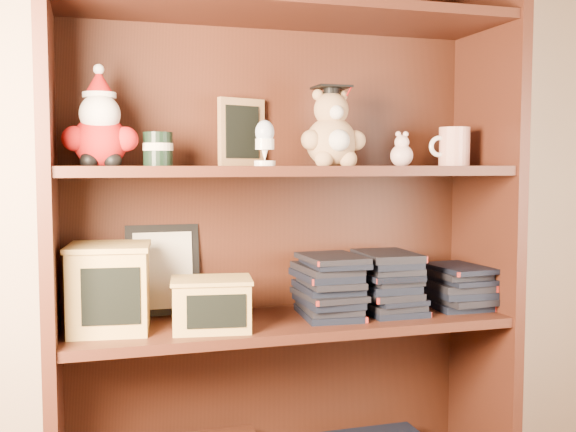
# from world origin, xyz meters

# --- Properties ---
(bookcase) EXTENTS (1.20, 0.35, 1.60)m
(bookcase) POSITION_xyz_m (-0.03, 1.36, 0.78)
(bookcase) COLOR #411D12
(bookcase) RESTS_ON ground
(shelf_lower) EXTENTS (1.14, 0.33, 0.02)m
(shelf_lower) POSITION_xyz_m (-0.03, 1.30, 0.54)
(shelf_lower) COLOR #411D12
(shelf_lower) RESTS_ON ground
(shelf_upper) EXTENTS (1.14, 0.33, 0.02)m
(shelf_upper) POSITION_xyz_m (-0.03, 1.30, 0.94)
(shelf_upper) COLOR #411D12
(shelf_upper) RESTS_ON ground
(santa_plush) EXTENTS (0.18, 0.13, 0.25)m
(santa_plush) POSITION_xyz_m (-0.50, 1.30, 1.04)
(santa_plush) COLOR #A50F0F
(santa_plush) RESTS_ON shelf_upper
(teachers_tin) EXTENTS (0.07, 0.07, 0.08)m
(teachers_tin) POSITION_xyz_m (-0.36, 1.30, 0.99)
(teachers_tin) COLOR black
(teachers_tin) RESTS_ON shelf_upper
(chalkboard_plaque) EXTENTS (0.14, 0.10, 0.18)m
(chalkboard_plaque) POSITION_xyz_m (-0.13, 1.42, 1.04)
(chalkboard_plaque) COLOR #9E7547
(chalkboard_plaque) RESTS_ON shelf_upper
(egg_cup) EXTENTS (0.05, 0.05, 0.11)m
(egg_cup) POSITION_xyz_m (-0.11, 1.23, 1.01)
(egg_cup) COLOR white
(egg_cup) RESTS_ON shelf_upper
(grad_teddy_bear) EXTENTS (0.18, 0.15, 0.21)m
(grad_teddy_bear) POSITION_xyz_m (0.09, 1.30, 1.03)
(grad_teddy_bear) COLOR tan
(grad_teddy_bear) RESTS_ON shelf_upper
(pink_figurine) EXTENTS (0.06, 0.06, 0.10)m
(pink_figurine) POSITION_xyz_m (0.29, 1.31, 0.99)
(pink_figurine) COLOR beige
(pink_figurine) RESTS_ON shelf_upper
(teacher_mug) EXTENTS (0.12, 0.08, 0.11)m
(teacher_mug) POSITION_xyz_m (0.45, 1.30, 1.00)
(teacher_mug) COLOR silver
(teacher_mug) RESTS_ON shelf_upper
(certificate_frame) EXTENTS (0.19, 0.05, 0.24)m
(certificate_frame) POSITION_xyz_m (-0.34, 1.44, 0.67)
(certificate_frame) COLOR black
(certificate_frame) RESTS_ON shelf_lower
(treats_box) EXTENTS (0.22, 0.22, 0.21)m
(treats_box) POSITION_xyz_m (-0.48, 1.30, 0.66)
(treats_box) COLOR tan
(treats_box) RESTS_ON shelf_lower
(pencils_box) EXTENTS (0.21, 0.17, 0.13)m
(pencils_box) POSITION_xyz_m (-0.24, 1.24, 0.62)
(pencils_box) COLOR tan
(pencils_box) RESTS_ON shelf_lower
(book_stack_left) EXTENTS (0.14, 0.20, 0.16)m
(book_stack_left) POSITION_xyz_m (0.09, 1.30, 0.63)
(book_stack_left) COLOR black
(book_stack_left) RESTS_ON shelf_lower
(book_stack_mid) EXTENTS (0.14, 0.20, 0.16)m
(book_stack_mid) POSITION_xyz_m (0.25, 1.30, 0.63)
(book_stack_mid) COLOR black
(book_stack_mid) RESTS_ON shelf_lower
(book_stack_right) EXTENTS (0.14, 0.20, 0.11)m
(book_stack_right) POSITION_xyz_m (0.47, 1.30, 0.61)
(book_stack_right) COLOR black
(book_stack_right) RESTS_ON shelf_lower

